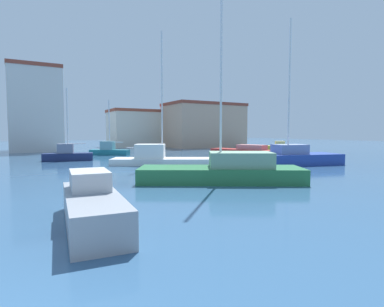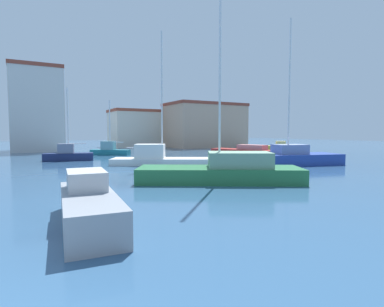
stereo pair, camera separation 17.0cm
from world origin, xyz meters
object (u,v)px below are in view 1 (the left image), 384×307
at_px(sailboat_navy_inner_mooring, 68,154).
at_px(motorboat_grey_far_right, 92,205).
at_px(motorboat_yellow_mid_harbor, 280,148).
at_px(motorboat_red_center_channel, 245,153).
at_px(sailboat_teal_distant_east, 109,150).
at_px(sailboat_white_outer_mooring, 159,158).
at_px(sailboat_green_behind_lamppost, 225,170).
at_px(sailboat_blue_far_left, 288,158).

height_order(sailboat_navy_inner_mooring, motorboat_grey_far_right, sailboat_navy_inner_mooring).
distance_m(motorboat_grey_far_right, motorboat_yellow_mid_harbor, 35.33).
height_order(sailboat_navy_inner_mooring, motorboat_red_center_channel, sailboat_navy_inner_mooring).
relative_size(sailboat_teal_distant_east, sailboat_white_outer_mooring, 0.59).
xyz_separation_m(motorboat_red_center_channel, sailboat_white_outer_mooring, (-10.94, -2.05, 0.07)).
bearing_deg(motorboat_grey_far_right, sailboat_navy_inner_mooring, 84.26).
relative_size(motorboat_grey_far_right, sailboat_white_outer_mooring, 0.47).
height_order(motorboat_red_center_channel, sailboat_white_outer_mooring, sailboat_white_outer_mooring).
bearing_deg(motorboat_red_center_channel, sailboat_teal_distant_east, 137.79).
distance_m(motorboat_red_center_channel, sailboat_green_behind_lamppost, 16.60).
relative_size(sailboat_navy_inner_mooring, motorboat_red_center_channel, 0.87).
relative_size(motorboat_grey_far_right, sailboat_green_behind_lamppost, 0.40).
height_order(motorboat_red_center_channel, motorboat_grey_far_right, motorboat_grey_far_right).
bearing_deg(sailboat_white_outer_mooring, motorboat_red_center_channel, 10.59).
bearing_deg(sailboat_green_behind_lamppost, motorboat_grey_far_right, -150.91).
bearing_deg(sailboat_white_outer_mooring, sailboat_teal_distant_east, 93.87).
bearing_deg(motorboat_red_center_channel, sailboat_white_outer_mooring, -169.41).
bearing_deg(motorboat_yellow_mid_harbor, sailboat_navy_inner_mooring, 177.04).
xyz_separation_m(motorboat_red_center_channel, sailboat_green_behind_lamppost, (-11.32, -12.14, 0.11)).
distance_m(sailboat_teal_distant_east, sailboat_green_behind_lamppost, 22.85).
height_order(sailboat_teal_distant_east, sailboat_blue_far_left, sailboat_blue_far_left).
relative_size(sailboat_blue_far_left, motorboat_red_center_channel, 1.51).
distance_m(sailboat_navy_inner_mooring, motorboat_yellow_mid_harbor, 26.46).
relative_size(sailboat_navy_inner_mooring, motorboat_yellow_mid_harbor, 1.60).
bearing_deg(sailboat_white_outer_mooring, sailboat_green_behind_lamppost, -92.17).
xyz_separation_m(sailboat_teal_distant_east, motorboat_grey_far_right, (-7.52, -27.30, -0.02)).
height_order(sailboat_blue_far_left, sailboat_green_behind_lamppost, sailboat_green_behind_lamppost).
height_order(sailboat_white_outer_mooring, motorboat_yellow_mid_harbor, sailboat_white_outer_mooring).
bearing_deg(motorboat_red_center_channel, sailboat_green_behind_lamppost, -133.00).
height_order(sailboat_teal_distant_east, motorboat_grey_far_right, sailboat_teal_distant_east).
distance_m(sailboat_white_outer_mooring, motorboat_yellow_mid_harbor, 21.18).
distance_m(sailboat_teal_distant_east, motorboat_yellow_mid_harbor, 22.14).
distance_m(sailboat_blue_far_left, motorboat_grey_far_right, 19.92).
bearing_deg(sailboat_navy_inner_mooring, motorboat_red_center_channel, -17.73).
xyz_separation_m(motorboat_red_center_channel, motorboat_grey_far_right, (-19.32, -16.59, 0.05)).
height_order(sailboat_navy_inner_mooring, sailboat_green_behind_lamppost, sailboat_green_behind_lamppost).
xyz_separation_m(sailboat_navy_inner_mooring, motorboat_red_center_channel, (17.10, -5.47, -0.07)).
relative_size(motorboat_red_center_channel, sailboat_white_outer_mooring, 0.72).
bearing_deg(sailboat_green_behind_lamppost, sailboat_teal_distant_east, 91.20).
distance_m(motorboat_red_center_channel, motorboat_yellow_mid_harbor, 10.18).
xyz_separation_m(sailboat_blue_far_left, sailboat_navy_inner_mooring, (-15.51, 12.98, -0.01)).
height_order(sailboat_blue_far_left, motorboat_red_center_channel, sailboat_blue_far_left).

